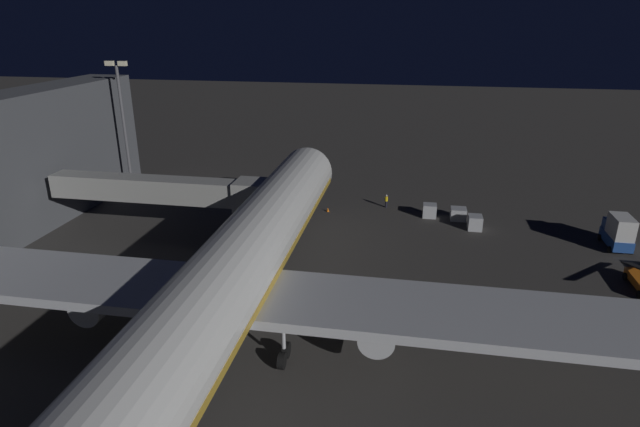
{
  "coord_description": "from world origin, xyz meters",
  "views": [
    {
      "loc": [
        -12.24,
        36.08,
        23.05
      ],
      "look_at": [
        -3.0,
        -14.98,
        3.5
      ],
      "focal_mm": 29.29,
      "sensor_mm": 36.0,
      "label": 1
    }
  ],
  "objects_px": {
    "apron_floodlight_mast": "(123,120)",
    "ground_crew_near_nose_gear": "(386,200)",
    "baggage_container_far_row": "(475,222)",
    "traffic_cone_nose_port": "(328,210)",
    "jet_bridge": "(172,190)",
    "cargo_truck_aft": "(618,231)",
    "baggage_container_near_belt": "(458,214)",
    "traffic_cone_nose_starboard": "(294,207)",
    "airliner_at_gate": "(216,298)",
    "baggage_container_mid_row": "(430,211)"
  },
  "relations": [
    {
      "from": "baggage_container_near_belt",
      "to": "cargo_truck_aft",
      "type": "bearing_deg",
      "value": 161.26
    },
    {
      "from": "ground_crew_near_nose_gear",
      "to": "jet_bridge",
      "type": "bearing_deg",
      "value": 32.75
    },
    {
      "from": "baggage_container_far_row",
      "to": "traffic_cone_nose_starboard",
      "type": "bearing_deg",
      "value": -7.0
    },
    {
      "from": "baggage_container_far_row",
      "to": "traffic_cone_nose_port",
      "type": "distance_m",
      "value": 17.92
    },
    {
      "from": "traffic_cone_nose_port",
      "to": "cargo_truck_aft",
      "type": "bearing_deg",
      "value": 170.5
    },
    {
      "from": "cargo_truck_aft",
      "to": "traffic_cone_nose_starboard",
      "type": "xyz_separation_m",
      "value": [
        36.43,
        -5.36,
        -1.57
      ]
    },
    {
      "from": "airliner_at_gate",
      "to": "baggage_container_near_belt",
      "type": "distance_m",
      "value": 37.47
    },
    {
      "from": "traffic_cone_nose_port",
      "to": "traffic_cone_nose_starboard",
      "type": "distance_m",
      "value": 4.4
    },
    {
      "from": "apron_floodlight_mast",
      "to": "ground_crew_near_nose_gear",
      "type": "xyz_separation_m",
      "value": [
        -34.85,
        -1.05,
        -9.43
      ]
    },
    {
      "from": "apron_floodlight_mast",
      "to": "baggage_container_near_belt",
      "type": "distance_m",
      "value": 44.81
    },
    {
      "from": "cargo_truck_aft",
      "to": "traffic_cone_nose_starboard",
      "type": "relative_size",
      "value": 8.6
    },
    {
      "from": "baggage_container_mid_row",
      "to": "baggage_container_far_row",
      "type": "height_order",
      "value": "baggage_container_mid_row"
    },
    {
      "from": "baggage_container_near_belt",
      "to": "traffic_cone_nose_starboard",
      "type": "xyz_separation_m",
      "value": [
        20.43,
        0.07,
        -0.46
      ]
    },
    {
      "from": "baggage_container_near_belt",
      "to": "baggage_container_far_row",
      "type": "height_order",
      "value": "baggage_container_far_row"
    },
    {
      "from": "baggage_container_mid_row",
      "to": "jet_bridge",
      "type": "bearing_deg",
      "value": 23.02
    },
    {
      "from": "airliner_at_gate",
      "to": "traffic_cone_nose_port",
      "type": "distance_m",
      "value": 32.81
    },
    {
      "from": "airliner_at_gate",
      "to": "traffic_cone_nose_port",
      "type": "bearing_deg",
      "value": -93.9
    },
    {
      "from": "baggage_container_mid_row",
      "to": "ground_crew_near_nose_gear",
      "type": "xyz_separation_m",
      "value": [
        5.45,
        -2.54,
        0.12
      ]
    },
    {
      "from": "baggage_container_mid_row",
      "to": "traffic_cone_nose_port",
      "type": "height_order",
      "value": "baggage_container_mid_row"
    },
    {
      "from": "baggage_container_mid_row",
      "to": "cargo_truck_aft",
      "type": "bearing_deg",
      "value": 163.55
    },
    {
      "from": "traffic_cone_nose_port",
      "to": "traffic_cone_nose_starboard",
      "type": "bearing_deg",
      "value": 0.0
    },
    {
      "from": "baggage_container_mid_row",
      "to": "baggage_container_far_row",
      "type": "xyz_separation_m",
      "value": [
        -5.1,
        3.09,
        -0.0
      ]
    },
    {
      "from": "apron_floodlight_mast",
      "to": "baggage_container_mid_row",
      "type": "xyz_separation_m",
      "value": [
        -40.3,
        1.49,
        -9.55
      ]
    },
    {
      "from": "jet_bridge",
      "to": "traffic_cone_nose_port",
      "type": "bearing_deg",
      "value": -142.97
    },
    {
      "from": "jet_bridge",
      "to": "cargo_truck_aft",
      "type": "height_order",
      "value": "jet_bridge"
    },
    {
      "from": "baggage_container_mid_row",
      "to": "ground_crew_near_nose_gear",
      "type": "distance_m",
      "value": 6.02
    },
    {
      "from": "cargo_truck_aft",
      "to": "baggage_container_far_row",
      "type": "bearing_deg",
      "value": -10.46
    },
    {
      "from": "jet_bridge",
      "to": "apron_floodlight_mast",
      "type": "relative_size",
      "value": 1.36
    },
    {
      "from": "jet_bridge",
      "to": "traffic_cone_nose_starboard",
      "type": "distance_m",
      "value": 16.53
    },
    {
      "from": "baggage_container_far_row",
      "to": "traffic_cone_nose_starboard",
      "type": "xyz_separation_m",
      "value": [
        22.11,
        -2.71,
        -0.55
      ]
    },
    {
      "from": "cargo_truck_aft",
      "to": "traffic_cone_nose_port",
      "type": "distance_m",
      "value": 32.52
    },
    {
      "from": "traffic_cone_nose_starboard",
      "to": "baggage_container_near_belt",
      "type": "bearing_deg",
      "value": -179.8
    },
    {
      "from": "jet_bridge",
      "to": "traffic_cone_nose_starboard",
      "type": "bearing_deg",
      "value": -133.21
    },
    {
      "from": "airliner_at_gate",
      "to": "baggage_container_mid_row",
      "type": "xyz_separation_m",
      "value": [
        -14.8,
        -32.69,
        -4.7
      ]
    },
    {
      "from": "apron_floodlight_mast",
      "to": "baggage_container_far_row",
      "type": "xyz_separation_m",
      "value": [
        -45.41,
        4.58,
        -9.56
      ]
    },
    {
      "from": "ground_crew_near_nose_gear",
      "to": "traffic_cone_nose_port",
      "type": "xyz_separation_m",
      "value": [
        7.15,
        2.92,
        -0.67
      ]
    },
    {
      "from": "apron_floodlight_mast",
      "to": "cargo_truck_aft",
      "type": "distance_m",
      "value": 60.77
    },
    {
      "from": "airliner_at_gate",
      "to": "apron_floodlight_mast",
      "type": "relative_size",
      "value": 3.81
    },
    {
      "from": "apron_floodlight_mast",
      "to": "traffic_cone_nose_starboard",
      "type": "bearing_deg",
      "value": 175.42
    },
    {
      "from": "traffic_cone_nose_port",
      "to": "traffic_cone_nose_starboard",
      "type": "relative_size",
      "value": 1.0
    },
    {
      "from": "baggage_container_mid_row",
      "to": "ground_crew_near_nose_gear",
      "type": "height_order",
      "value": "ground_crew_near_nose_gear"
    },
    {
      "from": "baggage_container_near_belt",
      "to": "jet_bridge",
      "type": "bearing_deg",
      "value": 20.22
    },
    {
      "from": "traffic_cone_nose_port",
      "to": "traffic_cone_nose_starboard",
      "type": "height_order",
      "value": "same"
    },
    {
      "from": "baggage_container_far_row",
      "to": "jet_bridge",
      "type": "bearing_deg",
      "value": 14.82
    },
    {
      "from": "cargo_truck_aft",
      "to": "ground_crew_near_nose_gear",
      "type": "bearing_deg",
      "value": -18.4
    },
    {
      "from": "jet_bridge",
      "to": "traffic_cone_nose_port",
      "type": "distance_m",
      "value": 19.67
    },
    {
      "from": "apron_floodlight_mast",
      "to": "ground_crew_near_nose_gear",
      "type": "bearing_deg",
      "value": -178.27
    },
    {
      "from": "apron_floodlight_mast",
      "to": "baggage_container_far_row",
      "type": "distance_m",
      "value": 46.63
    },
    {
      "from": "jet_bridge",
      "to": "baggage_container_mid_row",
      "type": "distance_m",
      "value": 30.49
    },
    {
      "from": "airliner_at_gate",
      "to": "traffic_cone_nose_starboard",
      "type": "xyz_separation_m",
      "value": [
        2.2,
        -32.31,
        -5.24
      ]
    }
  ]
}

